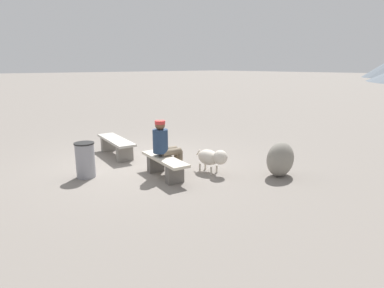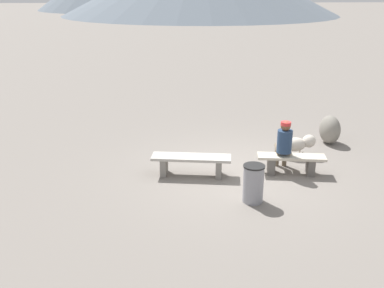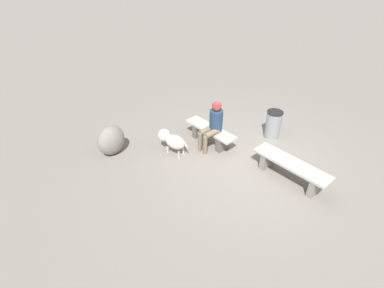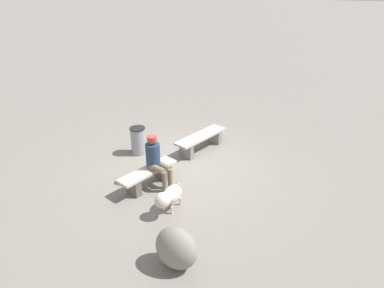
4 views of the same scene
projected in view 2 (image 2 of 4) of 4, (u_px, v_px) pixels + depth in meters
name	position (u px, v px, depth m)	size (l,w,h in m)	color
ground	(236.00, 174.00, 10.01)	(210.00, 210.00, 0.06)	gray
bench_left	(191.00, 162.00, 9.75)	(1.81, 0.68, 0.46)	gray
bench_right	(291.00, 162.00, 9.85)	(1.55, 0.59, 0.44)	#605B56
seated_person	(284.00, 143.00, 9.81)	(0.39, 0.68, 1.23)	navy
dog	(300.00, 143.00, 10.76)	(0.89, 0.39, 0.58)	beige
trash_bin	(253.00, 184.00, 8.53)	(0.43, 0.43, 0.77)	gray
boulder	(330.00, 129.00, 11.75)	(0.74, 0.51, 0.76)	gray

